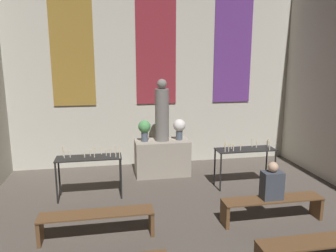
{
  "coord_description": "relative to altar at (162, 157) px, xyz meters",
  "views": [
    {
      "loc": [
        -1.28,
        0.73,
        2.86
      ],
      "look_at": [
        0.0,
        7.65,
        1.4
      ],
      "focal_mm": 35.0,
      "sensor_mm": 36.0,
      "label": 1
    }
  ],
  "objects": [
    {
      "name": "pew_back_right",
      "position": [
        1.52,
        -2.75,
        -0.12
      ],
      "size": [
        1.82,
        0.36,
        0.43
      ],
      "color": "brown",
      "rests_on": "ground_plane"
    },
    {
      "name": "wall_back",
      "position": [
        0.0,
        0.99,
        2.2
      ],
      "size": [
        7.77,
        0.16,
        5.23
      ],
      "color": "beige",
      "rests_on": "ground_plane"
    },
    {
      "name": "person_seated",
      "position": [
        1.49,
        -2.75,
        0.28
      ],
      "size": [
        0.36,
        0.24,
        0.67
      ],
      "color": "#383D47",
      "rests_on": "pew_back_right"
    },
    {
      "name": "candle_rack_right",
      "position": [
        1.71,
        -1.09,
        0.32
      ],
      "size": [
        1.33,
        0.46,
        1.07
      ],
      "color": "black",
      "rests_on": "ground_plane"
    },
    {
      "name": "flower_vase_left",
      "position": [
        -0.43,
        -0.0,
        0.76
      ],
      "size": [
        0.3,
        0.3,
        0.52
      ],
      "color": "#4C5666",
      "rests_on": "altar"
    },
    {
      "name": "candle_rack_left",
      "position": [
        -1.7,
        -1.09,
        0.32
      ],
      "size": [
        1.33,
        0.46,
        1.08
      ],
      "color": "black",
      "rests_on": "ground_plane"
    },
    {
      "name": "flower_vase_right",
      "position": [
        0.43,
        -0.0,
        0.76
      ],
      "size": [
        0.3,
        0.3,
        0.52
      ],
      "color": "#4C5666",
      "rests_on": "altar"
    },
    {
      "name": "statue",
      "position": [
        0.0,
        0.0,
        1.14
      ],
      "size": [
        0.34,
        0.34,
        1.51
      ],
      "color": "slate",
      "rests_on": "altar"
    },
    {
      "name": "pew_third_right",
      "position": [
        1.52,
        -4.12,
        -0.12
      ],
      "size": [
        1.82,
        0.36,
        0.43
      ],
      "color": "brown",
      "rests_on": "ground_plane"
    },
    {
      "name": "altar",
      "position": [
        0.0,
        0.0,
        0.0
      ],
      "size": [
        1.33,
        0.68,
        0.88
      ],
      "color": "gray",
      "rests_on": "ground_plane"
    },
    {
      "name": "pew_back_left",
      "position": [
        -1.52,
        -2.75,
        -0.12
      ],
      "size": [
        1.82,
        0.36,
        0.43
      ],
      "color": "brown",
      "rests_on": "ground_plane"
    }
  ]
}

